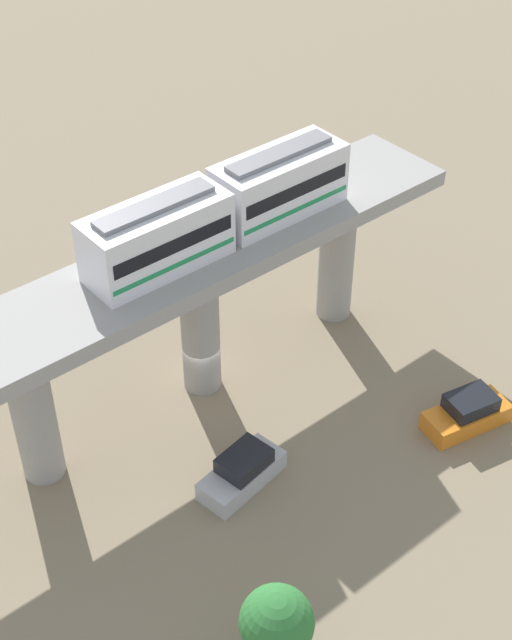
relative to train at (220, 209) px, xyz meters
name	(u,v)px	position (x,y,z in m)	size (l,w,h in m)	color
ground_plane	(203,383)	(0.00, -1.44, -9.83)	(120.00, 120.00, 0.00)	#84755B
viaduct	(198,286)	(0.00, -1.44, -3.64)	(5.20, 28.00, 8.30)	#999691
train	(220,209)	(0.00, 0.00, 0.00)	(2.64, 13.55, 3.24)	white
parked_car_orange	(467,413)	(10.44, 6.60, -9.09)	(2.64, 4.48, 1.76)	orange
parked_car_silver	(242,471)	(6.38, -4.03, -9.09)	(2.44, 4.43, 1.76)	#B2B5BA
tree_mid_lot	(277,623)	(14.23, -8.81, -6.86)	(2.76, 2.76, 4.37)	brown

